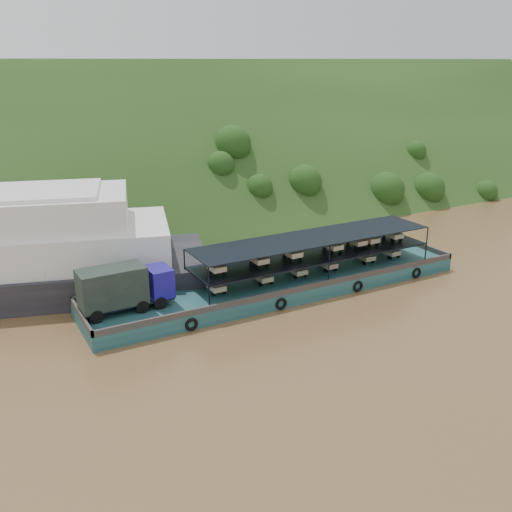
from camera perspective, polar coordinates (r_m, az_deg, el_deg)
ground at (r=50.16m, az=3.67°, el=-4.08°), size 160.00×160.00×0.00m
hillside at (r=81.27m, az=-10.07°, el=4.74°), size 140.00×39.60×39.60m
cargo_barge at (r=50.09m, az=0.95°, el=-2.58°), size 35.00×7.18×4.83m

